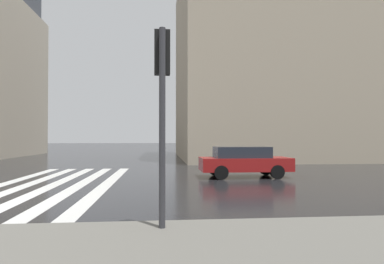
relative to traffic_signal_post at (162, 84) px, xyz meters
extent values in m
cube|color=silver|center=(7.45, 2.11, -2.83)|extent=(13.00, 0.50, 0.01)
cube|color=silver|center=(7.45, 3.11, -2.83)|extent=(13.00, 0.50, 0.01)
cube|color=silver|center=(7.45, 4.11, -2.83)|extent=(13.00, 0.50, 0.01)
cube|color=silver|center=(7.45, 5.11, -2.83)|extent=(13.00, 0.50, 0.01)
cube|color=silver|center=(7.45, 6.11, -2.83)|extent=(13.00, 0.50, 0.01)
cube|color=tan|center=(24.41, -13.87, 5.79)|extent=(16.92, 24.17, 17.23)
cylinder|color=#333338|center=(-0.12, 0.00, -0.82)|extent=(0.12, 0.12, 3.72)
cube|color=black|center=(0.06, 0.00, 0.62)|extent=(0.22, 0.30, 0.85)
sphere|color=red|center=(0.18, 0.00, 0.90)|extent=(0.17, 0.17, 0.17)
sphere|color=orange|center=(0.18, 0.00, 0.62)|extent=(0.17, 0.17, 0.17)
sphere|color=green|center=(0.18, 0.00, 0.34)|extent=(0.17, 0.17, 0.17)
cube|color=maroon|center=(8.95, -3.85, -2.22)|extent=(1.75, 4.10, 0.60)
cube|color=#232833|center=(8.95, -3.70, -1.67)|extent=(1.54, 2.46, 0.50)
cylinder|color=black|center=(9.78, -5.10, -2.52)|extent=(0.20, 0.62, 0.62)
cylinder|color=black|center=(8.13, -5.10, -2.52)|extent=(0.20, 0.62, 0.62)
cylinder|color=black|center=(9.78, -2.60, -2.52)|extent=(0.20, 0.62, 0.62)
cylinder|color=black|center=(8.13, -2.60, -2.52)|extent=(0.20, 0.62, 0.62)
camera|label=1|loc=(-6.48, 0.04, -1.01)|focal=31.94mm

